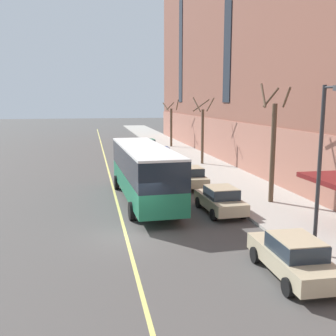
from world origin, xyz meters
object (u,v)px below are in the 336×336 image
(street_tree_far_uptown, at_px, (203,131))
(street_lamp, at_px, (324,153))
(parked_car_champagne_1, at_px, (190,177))
(parked_car_champagne_2, at_px, (220,200))
(parked_car_champagne_4, at_px, (293,256))
(street_tree_far_downtown, at_px, (171,124))
(parked_car_green_6, at_px, (148,145))
(city_bus, at_px, (144,170))
(street_tree_mid_block, at_px, (273,145))
(parked_car_navy_0, at_px, (161,154))

(street_tree_far_uptown, bearing_deg, street_lamp, -94.82)
(parked_car_champagne_1, xyz_separation_m, street_lamp, (1.73, -14.08, 3.55))
(parked_car_champagne_2, xyz_separation_m, street_lamp, (1.75, -7.10, 3.55))
(parked_car_champagne_1, height_order, street_lamp, street_lamp)
(parked_car_champagne_4, xyz_separation_m, street_tree_far_downtown, (3.84, 40.59, 2.48))
(parked_car_champagne_2, distance_m, street_tree_far_uptown, 17.39)
(parked_car_champagne_1, height_order, street_tree_far_downtown, street_tree_far_downtown)
(parked_car_champagne_1, xyz_separation_m, parked_car_green_6, (-0.02, 21.67, 0.00))
(parked_car_champagne_2, height_order, street_tree_far_downtown, street_tree_far_downtown)
(city_bus, bearing_deg, street_tree_mid_block, -14.30)
(parked_car_champagne_4, relative_size, street_tree_far_downtown, 0.71)
(parked_car_champagne_2, distance_m, street_tree_mid_block, 4.92)
(parked_car_navy_0, xyz_separation_m, parked_car_green_6, (-0.10, 8.87, 0.00))
(parked_car_champagne_1, relative_size, parked_car_champagne_4, 0.95)
(street_tree_mid_block, xyz_separation_m, street_tree_far_uptown, (0.02, 15.44, -0.27))
(city_bus, height_order, parked_car_navy_0, city_bus)
(city_bus, height_order, parked_car_green_6, city_bus)
(street_tree_mid_block, relative_size, street_lamp, 1.07)
(parked_car_champagne_2, relative_size, street_lamp, 0.64)
(parked_car_champagne_1, bearing_deg, parked_car_green_6, 90.06)
(parked_car_champagne_1, xyz_separation_m, street_tree_far_downtown, (3.74, 25.17, 2.48))
(parked_car_champagne_4, distance_m, street_tree_far_downtown, 40.84)
(parked_car_champagne_1, bearing_deg, street_tree_mid_block, -56.57)
(city_bus, bearing_deg, parked_car_champagne_4, -71.75)
(parked_car_champagne_4, height_order, street_tree_far_downtown, street_tree_far_downtown)
(parked_car_champagne_2, bearing_deg, parked_car_navy_0, 89.75)
(parked_car_champagne_1, bearing_deg, street_tree_far_downtown, 81.54)
(street_tree_far_uptown, bearing_deg, city_bus, -119.76)
(street_lamp, bearing_deg, parked_car_green_6, 92.81)
(street_lamp, bearing_deg, street_tree_far_uptown, 85.18)
(city_bus, relative_size, street_tree_mid_block, 1.67)
(parked_car_navy_0, relative_size, parked_car_champagne_4, 0.96)
(city_bus, xyz_separation_m, parked_car_champagne_2, (3.95, -3.29, -1.29))
(city_bus, xyz_separation_m, parked_car_champagne_1, (3.96, 3.69, -1.29))
(parked_car_navy_0, bearing_deg, city_bus, -103.74)
(street_tree_far_downtown, bearing_deg, street_tree_far_uptown, -89.98)
(street_tree_far_downtown, bearing_deg, parked_car_navy_0, -106.53)
(parked_car_navy_0, height_order, parked_car_green_6, same)
(parked_car_champagne_2, distance_m, parked_car_champagne_4, 8.44)
(parked_car_navy_0, xyz_separation_m, parked_car_champagne_4, (-0.17, -28.22, -0.00))
(parked_car_champagne_2, relative_size, parked_car_champagne_4, 0.97)
(city_bus, relative_size, street_tree_far_uptown, 1.85)
(street_tree_far_downtown, relative_size, street_lamp, 0.94)
(parked_car_navy_0, distance_m, street_tree_far_uptown, 5.43)
(parked_car_champagne_2, xyz_separation_m, street_tree_far_downtown, (3.76, 32.15, 2.48))
(parked_car_green_6, relative_size, street_tree_far_downtown, 0.71)
(parked_car_champagne_1, xyz_separation_m, street_tree_far_uptown, (3.75, 9.79, 2.63))
(street_tree_mid_block, bearing_deg, street_tree_far_downtown, 89.97)
(parked_car_navy_0, height_order, parked_car_champagne_4, same)
(street_tree_far_downtown, xyz_separation_m, street_lamp, (-2.01, -39.25, 1.07))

